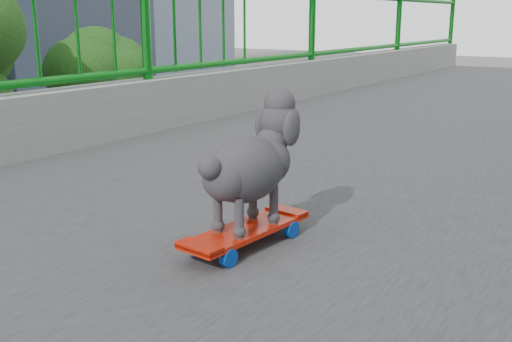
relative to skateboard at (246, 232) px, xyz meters
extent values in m
cylinder|color=black|center=(-26.08, 23.25, -5.66)|extent=(0.44, 0.44, 2.77)
ellipsoid|color=#13340E|center=(-26.08, 23.25, -2.41)|extent=(4.40, 4.40, 3.74)
cube|color=red|center=(0.00, 0.00, 0.01)|extent=(0.17, 0.46, 0.02)
cube|color=#99999E|center=(-0.01, -0.14, -0.01)|extent=(0.08, 0.04, 0.02)
cylinder|color=#0736A2|center=(-0.07, -0.14, -0.02)|extent=(0.03, 0.05, 0.05)
sphere|color=yellow|center=(-0.07, -0.14, -0.02)|extent=(0.02, 0.02, 0.02)
cylinder|color=#0736A2|center=(0.04, -0.15, -0.02)|extent=(0.03, 0.05, 0.05)
sphere|color=yellow|center=(0.04, -0.15, -0.02)|extent=(0.02, 0.02, 0.02)
cube|color=#99999E|center=(0.01, 0.14, -0.01)|extent=(0.08, 0.04, 0.02)
cylinder|color=#0736A2|center=(-0.04, 0.15, -0.02)|extent=(0.03, 0.05, 0.05)
sphere|color=yellow|center=(-0.04, 0.15, -0.02)|extent=(0.02, 0.02, 0.02)
cylinder|color=#0736A2|center=(0.07, 0.14, -0.02)|extent=(0.03, 0.05, 0.05)
sphere|color=yellow|center=(0.07, 0.14, -0.02)|extent=(0.02, 0.02, 0.02)
ellipsoid|color=#29272C|center=(0.00, 0.00, 0.19)|extent=(0.20, 0.29, 0.19)
sphere|color=#29272C|center=(0.01, 0.16, 0.31)|extent=(0.12, 0.12, 0.12)
sphere|color=black|center=(0.02, 0.24, 0.29)|extent=(0.02, 0.02, 0.02)
sphere|color=#29272C|center=(-0.01, -0.15, 0.22)|extent=(0.06, 0.06, 0.06)
cylinder|color=#29272C|center=(-0.03, 0.08, 0.07)|extent=(0.03, 0.03, 0.12)
cylinder|color=#29272C|center=(0.05, 0.07, 0.07)|extent=(0.03, 0.03, 0.12)
cylinder|color=#29272C|center=(-0.05, -0.07, 0.07)|extent=(0.03, 0.03, 0.12)
cylinder|color=#29272C|center=(0.03, -0.08, 0.07)|extent=(0.03, 0.03, 0.12)
imported|color=black|center=(-6.18, 11.14, -6.26)|extent=(1.86, 4.62, 1.57)
camera|label=1|loc=(0.95, -1.36, 0.61)|focal=42.00mm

